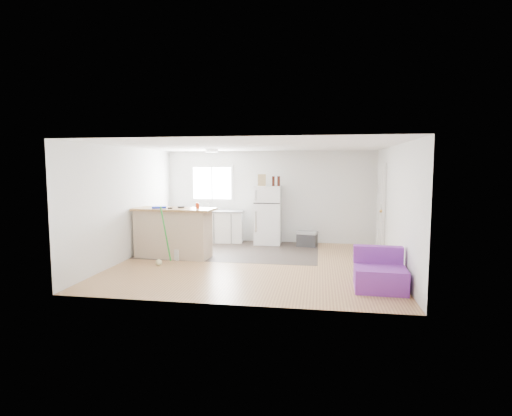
{
  "coord_description": "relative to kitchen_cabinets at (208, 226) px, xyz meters",
  "views": [
    {
      "loc": [
        1.32,
        -7.94,
        1.97
      ],
      "look_at": [
        -0.07,
        0.7,
        1.08
      ],
      "focal_mm": 28.0,
      "sensor_mm": 36.0,
      "label": 1
    }
  ],
  "objects": [
    {
      "name": "cleaner_jug",
      "position": [
        -0.08,
        -2.16,
        -0.31
      ],
      "size": [
        0.15,
        0.13,
        0.28
      ],
      "rotation": [
        0.0,
        0.0,
        -0.42
      ],
      "color": "silver",
      "rests_on": "floor"
    },
    {
      "name": "ceiling_fixture",
      "position": [
        0.39,
        -1.01,
        1.93
      ],
      "size": [
        0.3,
        0.3,
        0.07
      ],
      "primitive_type": "cylinder",
      "color": "white",
      "rests_on": "ceiling"
    },
    {
      "name": "blue_tray",
      "position": [
        -0.55,
        -1.92,
        0.68
      ],
      "size": [
        0.36,
        0.31,
        0.04
      ],
      "primitive_type": "cube",
      "rotation": [
        0.0,
        0.0,
        0.35
      ],
      "color": "#142AC2",
      "rests_on": "peninsula"
    },
    {
      "name": "kitchen_cabinets",
      "position": [
        0.0,
        0.0,
        0.0
      ],
      "size": [
        1.93,
        0.77,
        1.11
      ],
      "rotation": [
        0.0,
        0.0,
        0.1
      ],
      "color": "white",
      "rests_on": "floor"
    },
    {
      "name": "mop",
      "position": [
        -0.24,
        -2.62,
        -0.2
      ],
      "size": [
        0.24,
        0.34,
        1.21
      ],
      "rotation": [
        0.0,
        0.0,
        -0.27
      ],
      "color": "green",
      "rests_on": "floor"
    },
    {
      "name": "window",
      "position": [
        0.04,
        0.28,
        1.12
      ],
      "size": [
        1.18,
        0.06,
        0.98
      ],
      "color": "white",
      "rests_on": "back_wall"
    },
    {
      "name": "tool_a",
      "position": [
        -0.1,
        -1.8,
        0.68
      ],
      "size": [
        0.15,
        0.1,
        0.03
      ],
      "primitive_type": "cube",
      "rotation": [
        0.0,
        0.0,
        0.42
      ],
      "color": "black",
      "rests_on": "peninsula"
    },
    {
      "name": "red_cup",
      "position": [
        0.3,
        -1.87,
        0.72
      ],
      "size": [
        0.1,
        0.1,
        0.12
      ],
      "primitive_type": "cylinder",
      "rotation": [
        0.0,
        0.0,
        -0.35
      ],
      "color": "red",
      "rests_on": "peninsula"
    },
    {
      "name": "tool_b",
      "position": [
        -0.26,
        -2.02,
        0.67
      ],
      "size": [
        0.1,
        0.05,
        0.03
      ],
      "primitive_type": "cube",
      "rotation": [
        0.0,
        0.0,
        0.13
      ],
      "color": "black",
      "rests_on": "peninsula"
    },
    {
      "name": "cardboard_box",
      "position": [
        1.45,
        -0.12,
        1.22
      ],
      "size": [
        0.21,
        0.11,
        0.3
      ],
      "primitive_type": "cube",
      "rotation": [
        0.0,
        0.0,
        0.07
      ],
      "color": "#A1865C",
      "rests_on": "refrigerator"
    },
    {
      "name": "peninsula",
      "position": [
        -0.25,
        -1.89,
        0.12
      ],
      "size": [
        1.81,
        0.79,
        1.09
      ],
      "rotation": [
        0.0,
        0.0,
        -0.07
      ],
      "color": "#C5AC8E",
      "rests_on": "floor"
    },
    {
      "name": "refrigerator",
      "position": [
        1.61,
        -0.04,
        0.32
      ],
      "size": [
        0.67,
        0.64,
        1.5
      ],
      "rotation": [
        0.0,
        0.0,
        0.01
      ],
      "color": "white",
      "rests_on": "floor"
    },
    {
      "name": "interior_door",
      "position": [
        4.32,
        -0.66,
        0.59
      ],
      "size": [
        0.11,
        0.92,
        2.1
      ],
      "color": "white",
      "rests_on": "right_wall"
    },
    {
      "name": "bottle_left",
      "position": [
        1.74,
        -0.09,
        1.2
      ],
      "size": [
        0.08,
        0.08,
        0.25
      ],
      "primitive_type": "cylinder",
      "rotation": [
        0.0,
        0.0,
        0.1
      ],
      "color": "#341109",
      "rests_on": "refrigerator"
    },
    {
      "name": "cooler",
      "position": [
        2.62,
        -0.22,
        -0.23
      ],
      "size": [
        0.55,
        0.42,
        0.38
      ],
      "rotation": [
        0.0,
        0.0,
        -0.18
      ],
      "color": "#2D2D30",
      "rests_on": "floor"
    },
    {
      "name": "room",
      "position": [
        1.59,
        -2.21,
        0.77
      ],
      "size": [
        5.51,
        5.01,
        2.41
      ],
      "color": "#925E3D",
      "rests_on": "ground"
    },
    {
      "name": "bottle_right",
      "position": [
        1.88,
        -0.06,
        1.2
      ],
      "size": [
        0.09,
        0.09,
        0.25
      ],
      "primitive_type": "cylinder",
      "rotation": [
        0.0,
        0.0,
        -0.34
      ],
      "color": "#341109",
      "rests_on": "refrigerator"
    },
    {
      "name": "purple_seat",
      "position": [
        3.89,
        -3.56,
        -0.19
      ],
      "size": [
        0.83,
        0.78,
        0.66
      ],
      "rotation": [
        0.0,
        0.0,
        -0.04
      ],
      "color": "#772D94",
      "rests_on": "floor"
    },
    {
      "name": "vinyl_zone",
      "position": [
        0.87,
        -0.96,
        -0.43
      ],
      "size": [
        4.05,
        2.5,
        0.0
      ],
      "primitive_type": "cube",
      "color": "#352E28",
      "rests_on": "floor"
    }
  ]
}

